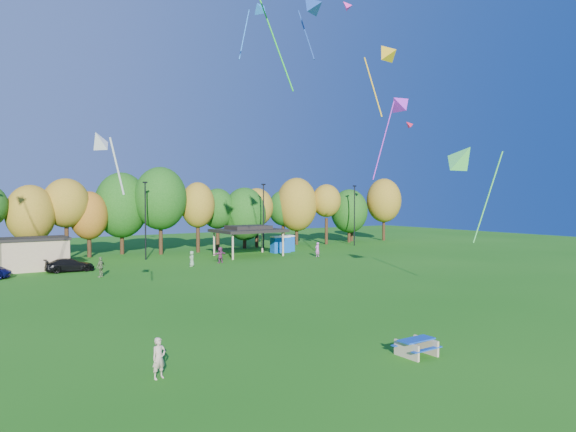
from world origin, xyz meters
TOP-DOWN VIEW (x-y plane):
  - ground at (0.00, 0.00)m, footprint 160.00×160.00m
  - tree_line at (-1.03, 45.51)m, footprint 93.57×10.55m
  - lamp_posts at (2.00, 40.00)m, footprint 64.50×0.25m
  - utility_building at (-10.00, 38.00)m, footprint 6.30×4.30m
  - pavilion at (14.00, 37.00)m, footprint 8.20×6.20m
  - porta_potties at (19.92, 38.11)m, footprint 3.75×2.04m
  - picnic_table at (0.42, -2.64)m, footprint 1.77×1.47m
  - kite_flyer at (-10.36, 1.00)m, footprint 0.68×0.53m
  - car_d at (-7.32, 34.58)m, footprint 4.59×2.03m
  - far_person_0 at (-5.67, 29.33)m, footprint 1.13×1.02m
  - far_person_1 at (4.12, 31.55)m, footprint 0.85×0.95m
  - far_person_2 at (7.92, 32.55)m, footprint 1.73×0.78m
  - far_person_3 at (20.37, 31.22)m, footprint 0.71×0.52m
  - kite_3 at (18.99, 16.03)m, footprint 5.12×2.05m
  - kite_4 at (16.93, 21.97)m, footprint 1.64×1.58m
  - kite_8 at (10.21, 27.44)m, footprint 3.75×2.67m
  - kite_9 at (28.85, 24.50)m, footprint 1.45×1.33m
  - kite_10 at (9.39, 8.61)m, footprint 1.67×3.44m
  - kite_11 at (-10.74, 8.31)m, footprint 2.04×1.72m
  - kite_13 at (15.09, 6.18)m, footprint 2.33×4.85m
  - kite_14 at (4.39, 10.99)m, footprint 2.09×2.99m

SIDE VIEW (x-z plane):
  - ground at x=0.00m, z-range 0.00..0.00m
  - picnic_table at x=0.42m, z-range 0.06..0.83m
  - car_d at x=-7.32m, z-range 0.00..1.31m
  - far_person_1 at x=4.12m, z-range 0.00..1.63m
  - kite_flyer at x=-10.36m, z-range 0.00..1.64m
  - far_person_3 at x=20.37m, z-range 0.00..1.78m
  - far_person_2 at x=7.92m, z-range 0.00..1.80m
  - far_person_0 at x=-5.67m, z-range 0.00..1.84m
  - porta_potties at x=19.92m, z-range 0.01..2.19m
  - utility_building at x=-10.00m, z-range 0.01..3.26m
  - pavilion at x=14.00m, z-range 1.34..5.11m
  - lamp_posts at x=2.00m, z-range 0.36..9.45m
  - tree_line at x=-1.03m, z-range 0.34..11.49m
  - kite_11 at x=-10.74m, z-range 8.36..11.80m
  - kite_13 at x=15.09m, z-range 6.33..14.24m
  - kite_9 at x=28.85m, z-range 15.42..16.59m
  - kite_3 at x=18.99m, z-range 11.83..20.52m
  - kite_10 at x=9.39m, z-range 14.95..20.52m
  - kite_14 at x=4.39m, z-range 18.53..23.19m
  - kite_8 at x=10.21m, z-range 23.44..30.00m
  - kite_4 at x=16.93m, z-range 26.16..27.46m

